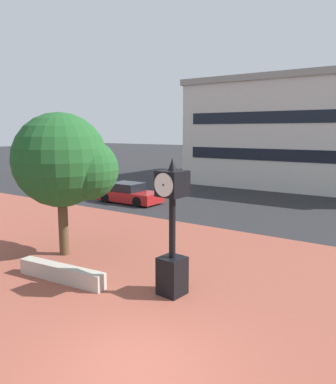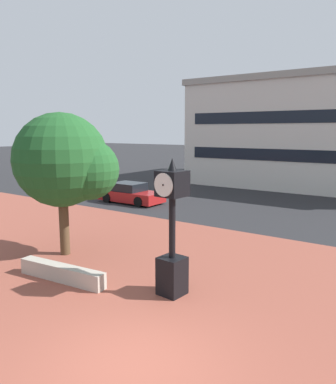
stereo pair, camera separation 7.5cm
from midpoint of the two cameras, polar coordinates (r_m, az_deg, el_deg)
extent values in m
plane|color=#262628|center=(8.25, -5.35, -24.70)|extent=(200.00, 200.00, 0.00)
cube|color=brown|center=(10.63, 6.58, -16.45)|extent=(44.00, 14.56, 0.01)
cube|color=#ADA393|center=(12.37, -15.99, -11.72)|extent=(3.22, 0.72, 0.50)
cube|color=black|center=(10.93, 0.43, -12.54)|extent=(0.73, 0.73, 1.09)
cylinder|color=black|center=(10.48, 0.44, -5.33)|extent=(0.18, 0.18, 1.74)
cube|color=black|center=(10.25, 0.45, 1.29)|extent=(0.76, 0.76, 0.70)
cylinder|color=silver|center=(10.53, 1.71, 1.51)|extent=(0.63, 0.09, 0.63)
sphere|color=black|center=(10.55, 1.78, 1.52)|extent=(0.05, 0.05, 0.05)
cylinder|color=silver|center=(9.97, -0.89, 1.07)|extent=(0.63, 0.09, 0.63)
sphere|color=black|center=(9.95, -0.96, 1.06)|extent=(0.05, 0.05, 0.05)
cone|color=black|center=(10.19, 0.45, 4.21)|extent=(0.25, 0.25, 0.34)
cylinder|color=#4C3823|center=(14.63, -15.67, -4.81)|extent=(0.36, 0.36, 2.27)
sphere|color=#1E5123|center=(14.25, -16.09, 4.67)|extent=(3.42, 3.42, 3.42)
sphere|color=#1E5123|center=(13.97, -12.17, 3.33)|extent=(2.22, 2.22, 2.22)
cube|color=maroon|center=(24.50, -5.89, -0.59)|extent=(4.26, 1.85, 0.64)
cube|color=black|center=(24.55, -6.29, 0.75)|extent=(1.96, 1.59, 0.56)
cylinder|color=black|center=(24.37, -2.21, -0.88)|extent=(0.64, 0.22, 0.64)
cylinder|color=black|center=(23.04, -4.76, -1.50)|extent=(0.64, 0.22, 0.64)
cylinder|color=black|center=(26.01, -6.88, -0.30)|extent=(0.64, 0.22, 0.64)
cylinder|color=black|center=(24.77, -9.50, -0.84)|extent=(0.64, 0.22, 0.64)
cube|color=beige|center=(36.07, 23.16, 7.86)|extent=(20.90, 14.81, 8.39)
cube|color=gray|center=(36.30, 23.61, 14.88)|extent=(21.32, 15.11, 0.50)
cube|color=black|center=(28.90, 19.96, 5.11)|extent=(18.81, 0.04, 0.90)
cube|color=black|center=(28.86, 20.27, 10.65)|extent=(18.81, 0.04, 0.90)
camera|label=1|loc=(0.04, -90.20, -0.03)|focal=35.31mm
camera|label=2|loc=(0.04, 89.80, 0.03)|focal=35.31mm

